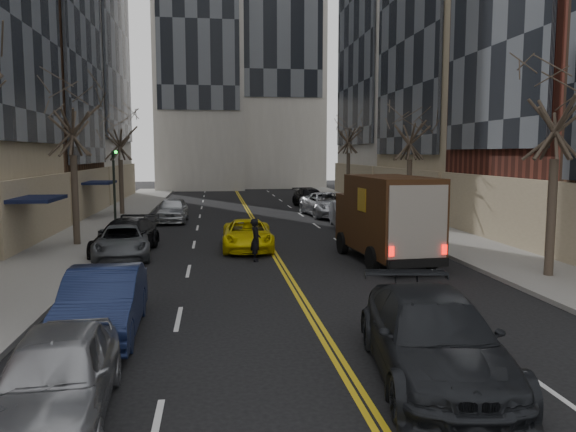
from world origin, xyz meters
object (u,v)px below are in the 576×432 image
Objects in this scene: ups_truck at (386,219)px; observer_sedan at (433,338)px; taxi at (248,235)px; pedestrian at (256,240)px.

observer_sedan is at bearing -107.02° from ups_truck.
pedestrian is at bearing -85.08° from taxi.
pedestrian is at bearing 166.57° from ups_truck.
taxi is at bearing 107.66° from observer_sedan.
observer_sedan is 15.25m from taxi.
observer_sedan is 12.49m from pedestrian.
ups_truck is 3.73× the size of pedestrian.
taxi is at bearing 4.46° from pedestrian.
taxi is (-5.26, 3.62, -1.06)m from ups_truck.
ups_truck is 11.74m from observer_sedan.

